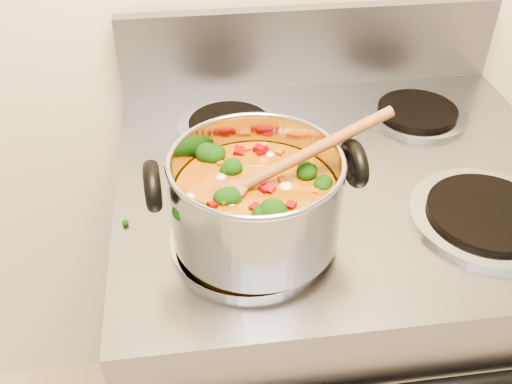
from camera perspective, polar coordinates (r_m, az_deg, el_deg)
electric_range at (r=1.28m, az=6.83°, el=-14.21°), size 0.75×0.68×1.08m
stockpot at (r=0.76m, az=0.02°, el=-0.78°), size 0.29×0.23×0.14m
wooden_spoon at (r=0.74m, az=1.17°, el=1.88°), size 0.28×0.09×0.10m
cooktop_crumbs at (r=0.86m, az=-1.53°, el=-1.80°), size 0.22×0.21×0.01m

